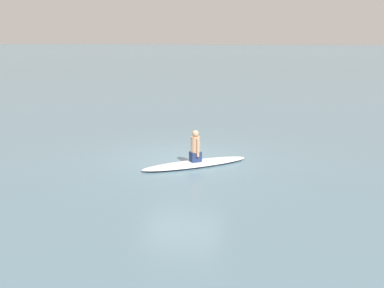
# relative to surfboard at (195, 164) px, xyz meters

# --- Properties ---
(ground_plane) EXTENTS (400.00, 400.00, 0.00)m
(ground_plane) POSITION_rel_surfboard_xyz_m (-0.64, -0.58, -0.07)
(ground_plane) COLOR slate
(surfboard) EXTENTS (2.68, 3.06, 0.13)m
(surfboard) POSITION_rel_surfboard_xyz_m (0.00, 0.00, 0.00)
(surfboard) COLOR white
(surfboard) RESTS_ON ground
(person_paddler) EXTENTS (0.39, 0.40, 0.94)m
(person_paddler) POSITION_rel_surfboard_xyz_m (0.00, 0.00, 0.49)
(person_paddler) COLOR navy
(person_paddler) RESTS_ON surfboard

